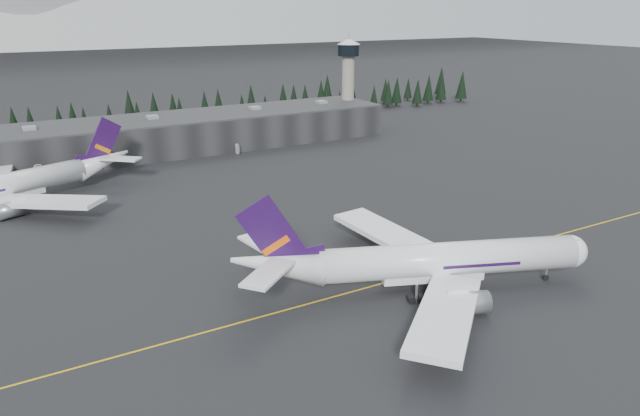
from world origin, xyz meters
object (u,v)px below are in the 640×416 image
terminal (181,133)px  control_tower (348,74)px  jet_parked (15,184)px  gse_vehicle_a (40,178)px  gse_vehicle_b (238,152)px  jet_main (417,262)px

terminal → control_tower: size_ratio=4.24×
control_tower → jet_parked: 139.78m
terminal → gse_vehicle_a: (-50.14, -17.87, -5.57)m
control_tower → gse_vehicle_b: 66.64m
control_tower → jet_main: control_tower is taller
jet_main → gse_vehicle_b: 115.63m
gse_vehicle_a → gse_vehicle_b: 65.75m
jet_parked → gse_vehicle_a: jet_parked is taller
control_tower → terminal: bearing=-177.7°
control_tower → jet_main: 152.81m
terminal → control_tower: (75.00, 3.00, 17.11)m
terminal → control_tower: 76.98m
terminal → jet_main: bearing=-87.6°
control_tower → gse_vehicle_a: (-125.14, -20.87, -22.68)m
gse_vehicle_a → gse_vehicle_b: size_ratio=1.34×
terminal → jet_main: (5.60, -131.99, -0.60)m
control_tower → gse_vehicle_a: 128.88m
terminal → jet_parked: bearing=-145.4°
terminal → jet_main: size_ratio=2.41×
jet_main → gse_vehicle_b: bearing=106.3°
control_tower → jet_main: size_ratio=0.57×
terminal → gse_vehicle_b: terminal is taller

